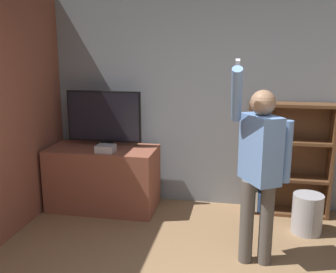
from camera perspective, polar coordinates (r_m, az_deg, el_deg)
name	(u,v)px	position (r m, az deg, el deg)	size (l,w,h in m)	color
wall_back	(222,101)	(4.99, 7.86, 5.08)	(6.31, 0.09, 2.70)	gray
wall_side_brick	(0,114)	(4.38, -23.24, 2.99)	(0.06, 4.27, 2.70)	#93513D
tv_ledge	(103,178)	(5.07, -9.36, -5.97)	(1.34, 0.65, 0.79)	#93513D
television	(104,118)	(4.98, -9.27, 2.67)	(0.95, 0.22, 0.70)	black
game_console	(106,149)	(4.75, -9.05, -1.74)	(0.22, 0.18, 0.08)	silver
bookshelf	(280,159)	(4.98, 15.95, -3.22)	(0.99, 0.28, 1.38)	brown
person	(260,162)	(3.66, 13.17, -3.66)	(0.55, 0.54, 1.93)	#56514C
waste_bin	(307,214)	(4.69, 19.55, -10.51)	(0.33, 0.33, 0.44)	#B7B7BC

